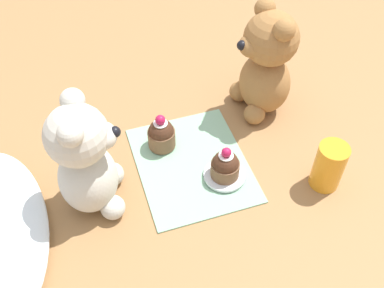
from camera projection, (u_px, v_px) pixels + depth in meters
ground_plane at (192, 165)px, 0.81m from camera, size 4.00×4.00×0.00m
knitted_placemat at (192, 164)px, 0.81m from camera, size 0.24×0.19×0.01m
teddy_bear_cream at (86, 160)px, 0.68m from camera, size 0.12×0.12×0.21m
teddy_bear_tan at (266, 64)px, 0.83m from camera, size 0.11×0.12×0.22m
cupcake_near_cream_bear at (161, 134)px, 0.81m from camera, size 0.05×0.05×0.07m
saucer_plate at (224, 175)px, 0.78m from camera, size 0.07×0.07×0.01m
cupcake_near_tan_bear at (225, 165)px, 0.76m from camera, size 0.05×0.05×0.07m
juice_glass at (329, 166)px, 0.75m from camera, size 0.05×0.05×0.09m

